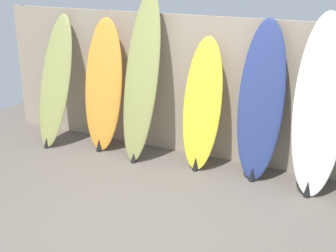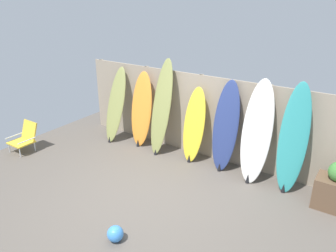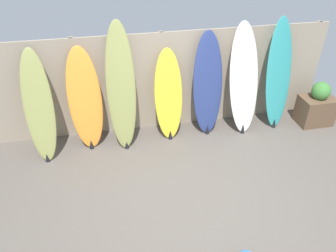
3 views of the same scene
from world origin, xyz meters
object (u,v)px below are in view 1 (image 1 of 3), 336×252
Objects in this scene: surfboard_white_5 at (320,107)px; surfboard_orange_1 at (103,86)px; surfboard_navy_4 at (261,102)px; surfboard_yellow_3 at (202,106)px; surfboard_olive_2 at (141,78)px; surfboard_olive_0 at (55,81)px.

surfboard_orange_1 is at bearing 179.74° from surfboard_white_5.
surfboard_yellow_3 is at bearing -178.11° from surfboard_navy_4.
surfboard_yellow_3 is at bearing 179.35° from surfboard_white_5.
surfboard_white_5 reaches higher than surfboard_yellow_3.
surfboard_olive_2 reaches higher than surfboard_white_5.
surfboard_yellow_3 is (1.40, 0.00, -0.08)m from surfboard_orange_1.
surfboard_olive_2 is (1.31, 0.04, 0.17)m from surfboard_olive_0.
surfboard_navy_4 is (2.81, 0.11, 0.04)m from surfboard_olive_0.
surfboard_white_5 is (2.15, 0.03, -0.08)m from surfboard_olive_2.
surfboard_white_5 is (3.46, 0.07, 0.09)m from surfboard_olive_0.
surfboard_orange_1 is at bearing -179.30° from surfboard_navy_4.
surfboard_white_5 reaches higher than surfboard_olive_0.
surfboard_white_5 reaches higher than surfboard_navy_4.
surfboard_olive_0 is 1.33m from surfboard_olive_2.
surfboard_white_5 is (2.74, -0.01, 0.10)m from surfboard_orange_1.
surfboard_orange_1 is at bearing -179.89° from surfboard_yellow_3.
surfboard_white_5 is (0.65, -0.04, 0.05)m from surfboard_navy_4.
surfboard_navy_4 is at bearing 2.29° from surfboard_olive_0.
surfboard_orange_1 is 2.10m from surfboard_navy_4.
surfboard_navy_4 is (0.70, 0.02, 0.13)m from surfboard_yellow_3.
surfboard_white_5 is at bearing 0.82° from surfboard_olive_2.
surfboard_yellow_3 is 0.71m from surfboard_navy_4.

